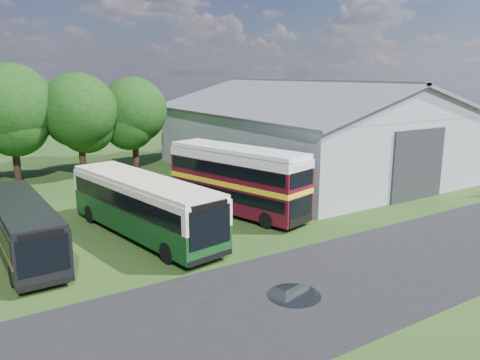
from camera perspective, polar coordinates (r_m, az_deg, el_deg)
ground at (r=22.50m, az=4.77°, el=-10.03°), size 120.00×120.00×0.00m
asphalt_road at (r=22.38m, az=15.77°, el=-10.63°), size 60.00×8.00×0.02m
puddle at (r=19.52m, az=6.59°, el=-13.83°), size 2.20×2.20×0.01m
storage_shed at (r=42.84m, az=8.08°, el=6.64°), size 18.80×24.80×8.15m
tree_mid at (r=41.60m, az=-26.18°, el=8.07°), size 6.80×6.80×9.60m
tree_right_a at (r=41.51m, az=-19.04°, el=7.98°), size 6.26×6.26×8.83m
tree_right_b at (r=43.71m, az=-12.84°, el=8.25°), size 5.98×5.98×8.45m
shrub_front at (r=30.20m, az=6.42°, el=-4.02°), size 1.70×1.70×1.70m
shrub_mid at (r=31.72m, az=4.17°, el=-3.14°), size 1.60×1.60×1.60m
shrub_back at (r=33.28m, az=2.12°, el=-2.34°), size 1.80×1.80×1.80m
bus_green_single at (r=25.98m, az=-11.71°, el=-3.06°), size 4.66×12.04×3.24m
bus_maroon_double at (r=29.49m, az=-0.38°, el=-0.08°), size 5.07×10.20×4.25m
bus_dark_single at (r=25.14m, az=-25.02°, el=-5.20°), size 2.56×10.02×2.75m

